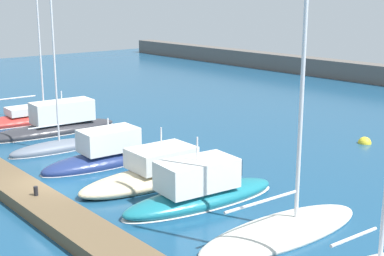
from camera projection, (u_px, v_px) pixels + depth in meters
The scene contains 11 objects.
ground_plane at pixel (54, 192), 27.25m from camera, with size 120.00×120.00×0.00m, color navy.
dock_pier at pixel (25, 193), 26.24m from camera, with size 35.12×2.02×0.58m, color brown.
sailboat_red_nearest at pixel (27, 118), 41.97m from camera, with size 2.97×9.44×16.88m.
motorboat_charcoal_second at pixel (56, 124), 38.91m from camera, with size 2.94×9.73×3.28m.
sailboat_slate_third at pixel (57, 147), 34.39m from camera, with size 2.00×6.19×12.01m.
motorboat_navy_fourth at pixel (105, 156), 31.63m from camera, with size 2.77×7.72×3.16m.
motorboat_sand_fifth at pixel (156, 173), 28.51m from camera, with size 3.10×8.70×3.18m.
motorboat_teal_sixth at pixel (201, 190), 25.69m from camera, with size 3.20×8.57×3.54m.
sailboat_ivory_seventh at pixel (282, 228), 22.44m from camera, with size 3.20×8.64×14.08m.
mooring_buoy_yellow at pixel (365, 143), 36.22m from camera, with size 0.88×0.88×0.88m, color yellow.
dock_bollard at pixel (36, 191), 25.11m from camera, with size 0.20×0.20×0.44m, color black.
Camera 1 is at (24.17, -11.15, 9.58)m, focal length 51.03 mm.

